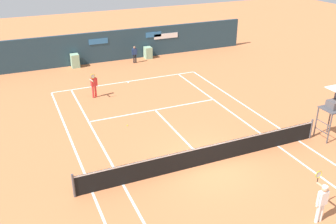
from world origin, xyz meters
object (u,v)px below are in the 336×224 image
(ball_kid_left_post, at_px, (135,53))
(player_near_side, at_px, (322,200))
(tennis_ball_near_service_line, at_px, (127,125))
(player_on_baseline, at_px, (94,84))
(umpire_chair, at_px, (333,106))

(ball_kid_left_post, bearing_deg, player_near_side, 92.83)
(ball_kid_left_post, distance_m, tennis_ball_near_service_line, 11.37)
(player_on_baseline, height_order, ball_kid_left_post, player_on_baseline)
(ball_kid_left_post, bearing_deg, umpire_chair, 110.28)
(player_on_baseline, height_order, tennis_ball_near_service_line, player_on_baseline)
(umpire_chair, height_order, tennis_ball_near_service_line, umpire_chair)
(player_on_baseline, bearing_deg, tennis_ball_near_service_line, 88.66)
(umpire_chair, distance_m, player_near_side, 6.89)
(ball_kid_left_post, height_order, tennis_ball_near_service_line, ball_kid_left_post)
(umpire_chair, xyz_separation_m, tennis_ball_near_service_line, (-9.04, 5.38, -1.73))
(ball_kid_left_post, bearing_deg, player_on_baseline, 54.19)
(player_near_side, bearing_deg, ball_kid_left_post, 87.54)
(umpire_chair, distance_m, ball_kid_left_post, 16.74)
(player_on_baseline, relative_size, ball_kid_left_post, 1.29)
(player_near_side, bearing_deg, umpire_chair, 40.44)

